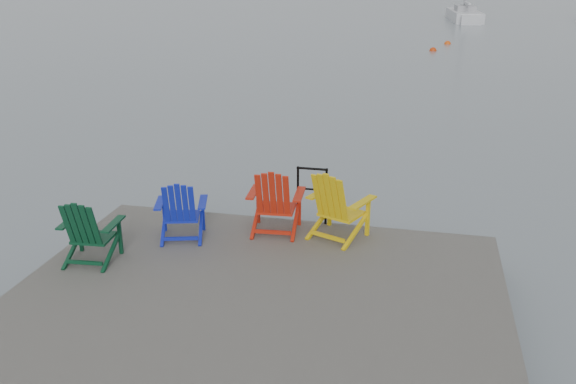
% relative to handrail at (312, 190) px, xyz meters
% --- Properties ---
extents(ground, '(400.00, 400.00, 0.00)m').
position_rel_handrail_xyz_m(ground, '(-0.25, -2.45, -1.04)').
color(ground, slate).
rests_on(ground, ground).
extents(dock, '(6.00, 5.00, 1.40)m').
position_rel_handrail_xyz_m(dock, '(-0.25, -2.45, -0.69)').
color(dock, '#2B2827').
rests_on(dock, ground).
extents(handrail, '(0.48, 0.04, 0.90)m').
position_rel_handrail_xyz_m(handrail, '(0.00, 0.00, 0.00)').
color(handrail, black).
rests_on(handrail, dock).
extents(chair_green, '(0.78, 0.73, 0.93)m').
position_rel_handrail_xyz_m(chair_green, '(-2.65, -1.97, -0.07)').
color(chair_green, '#0A3920').
rests_on(chair_green, dock).
extents(chair_blue, '(0.86, 0.81, 0.92)m').
position_rel_handrail_xyz_m(chair_blue, '(-1.74, -1.00, -0.08)').
color(chair_blue, '#111FB3').
rests_on(chair_blue, dock).
extents(chair_red, '(0.85, 0.80, 1.02)m').
position_rel_handrail_xyz_m(chair_red, '(-0.46, -0.48, -0.03)').
color(chair_red, red).
rests_on(chair_red, dock).
extents(chair_yellow, '(1.01, 0.97, 1.04)m').
position_rel_handrail_xyz_m(chair_yellow, '(0.46, -0.48, -0.02)').
color(chair_yellow, yellow).
rests_on(chair_yellow, dock).
extents(sailboat_near, '(2.82, 8.47, 11.50)m').
position_rel_handrail_xyz_m(sailboat_near, '(4.38, 46.59, -0.69)').
color(sailboat_near, silver).
rests_on(sailboat_near, ground).
extents(buoy_b, '(0.39, 0.39, 0.39)m').
position_rel_handrail_xyz_m(buoy_b, '(1.88, 25.58, -1.04)').
color(buoy_b, red).
rests_on(buoy_b, ground).
extents(buoy_d, '(0.38, 0.38, 0.38)m').
position_rel_handrail_xyz_m(buoy_d, '(2.70, 28.90, -1.04)').
color(buoy_d, '#E94E0D').
rests_on(buoy_d, ground).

